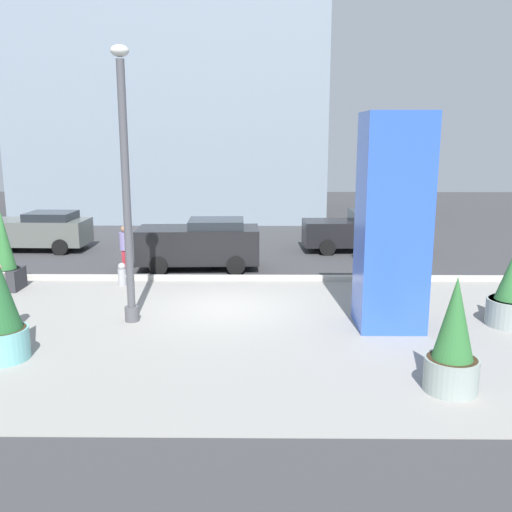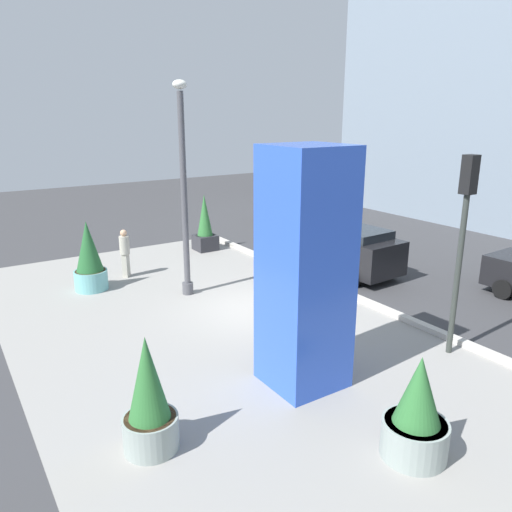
{
  "view_description": "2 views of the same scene",
  "coord_description": "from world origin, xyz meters",
  "px_view_note": "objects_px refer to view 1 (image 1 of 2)",
  "views": [
    {
      "loc": [
        0.92,
        -15.2,
        4.68
      ],
      "look_at": [
        0.77,
        -0.34,
        1.55
      ],
      "focal_mm": 39.85,
      "sensor_mm": 36.0,
      "label": 1
    },
    {
      "loc": [
        11.99,
        -7.88,
        5.89
      ],
      "look_at": [
        0.29,
        -0.26,
        1.83
      ],
      "focal_mm": 35.03,
      "sensor_mm": 36.0,
      "label": 2
    }
  ],
  "objects_px": {
    "lamp_post": "(126,193)",
    "potted_plant_curbside": "(511,295)",
    "potted_plant_mid_plaza": "(4,257)",
    "car_intersection": "(361,230)",
    "car_far_lane": "(200,243)",
    "art_pillar_blue": "(392,223)",
    "potted_plant_near_left": "(453,343)",
    "fire_hydrant": "(122,274)",
    "car_curb_west": "(39,231)",
    "traffic_light_corner": "(394,182)",
    "pedestrian_crossing": "(125,247)"
  },
  "relations": [
    {
      "from": "potted_plant_curbside",
      "to": "car_intersection",
      "type": "height_order",
      "value": "potted_plant_curbside"
    },
    {
      "from": "car_far_lane",
      "to": "lamp_post",
      "type": "bearing_deg",
      "value": -100.65
    },
    {
      "from": "art_pillar_blue",
      "to": "car_far_lane",
      "type": "bearing_deg",
      "value": 130.48
    },
    {
      "from": "pedestrian_crossing",
      "to": "lamp_post",
      "type": "bearing_deg",
      "value": -75.14
    },
    {
      "from": "car_curb_west",
      "to": "potted_plant_curbside",
      "type": "bearing_deg",
      "value": -31.53
    },
    {
      "from": "potted_plant_mid_plaza",
      "to": "fire_hydrant",
      "type": "bearing_deg",
      "value": 8.66
    },
    {
      "from": "potted_plant_near_left",
      "to": "potted_plant_curbside",
      "type": "height_order",
      "value": "potted_plant_near_left"
    },
    {
      "from": "car_curb_west",
      "to": "traffic_light_corner",
      "type": "bearing_deg",
      "value": -22.77
    },
    {
      "from": "car_intersection",
      "to": "pedestrian_crossing",
      "type": "bearing_deg",
      "value": -155.52
    },
    {
      "from": "fire_hydrant",
      "to": "pedestrian_crossing",
      "type": "relative_size",
      "value": 0.45
    },
    {
      "from": "traffic_light_corner",
      "to": "car_intersection",
      "type": "relative_size",
      "value": 1.07
    },
    {
      "from": "car_far_lane",
      "to": "pedestrian_crossing",
      "type": "bearing_deg",
      "value": -164.22
    },
    {
      "from": "potted_plant_mid_plaza",
      "to": "car_intersection",
      "type": "relative_size",
      "value": 0.53
    },
    {
      "from": "fire_hydrant",
      "to": "traffic_light_corner",
      "type": "relative_size",
      "value": 0.15
    },
    {
      "from": "lamp_post",
      "to": "traffic_light_corner",
      "type": "bearing_deg",
      "value": 26.5
    },
    {
      "from": "lamp_post",
      "to": "potted_plant_near_left",
      "type": "height_order",
      "value": "lamp_post"
    },
    {
      "from": "potted_plant_curbside",
      "to": "car_curb_west",
      "type": "relative_size",
      "value": 0.46
    },
    {
      "from": "lamp_post",
      "to": "car_intersection",
      "type": "distance_m",
      "value": 12.22
    },
    {
      "from": "potted_plant_mid_plaza",
      "to": "car_far_lane",
      "type": "relative_size",
      "value": 0.56
    },
    {
      "from": "car_intersection",
      "to": "art_pillar_blue",
      "type": "bearing_deg",
      "value": -95.58
    },
    {
      "from": "potted_plant_near_left",
      "to": "car_intersection",
      "type": "bearing_deg",
      "value": 87.54
    },
    {
      "from": "lamp_post",
      "to": "potted_plant_curbside",
      "type": "height_order",
      "value": "lamp_post"
    },
    {
      "from": "fire_hydrant",
      "to": "traffic_light_corner",
      "type": "distance_m",
      "value": 9.05
    },
    {
      "from": "lamp_post",
      "to": "potted_plant_near_left",
      "type": "relative_size",
      "value": 3.07
    },
    {
      "from": "art_pillar_blue",
      "to": "potted_plant_curbside",
      "type": "height_order",
      "value": "art_pillar_blue"
    },
    {
      "from": "art_pillar_blue",
      "to": "pedestrian_crossing",
      "type": "bearing_deg",
      "value": 144.81
    },
    {
      "from": "art_pillar_blue",
      "to": "traffic_light_corner",
      "type": "distance_m",
      "value": 4.16
    },
    {
      "from": "potted_plant_near_left",
      "to": "fire_hydrant",
      "type": "xyz_separation_m",
      "value": [
        -8.01,
        7.61,
        -0.58
      ]
    },
    {
      "from": "traffic_light_corner",
      "to": "pedestrian_crossing",
      "type": "bearing_deg",
      "value": 169.77
    },
    {
      "from": "fire_hydrant",
      "to": "car_intersection",
      "type": "height_order",
      "value": "car_intersection"
    },
    {
      "from": "traffic_light_corner",
      "to": "fire_hydrant",
      "type": "bearing_deg",
      "value": -179.13
    },
    {
      "from": "potted_plant_near_left",
      "to": "car_intersection",
      "type": "xyz_separation_m",
      "value": [
        0.58,
        13.38,
        -0.09
      ]
    },
    {
      "from": "art_pillar_blue",
      "to": "traffic_light_corner",
      "type": "relative_size",
      "value": 1.06
    },
    {
      "from": "car_far_lane",
      "to": "fire_hydrant",
      "type": "bearing_deg",
      "value": -132.53
    },
    {
      "from": "potted_plant_curbside",
      "to": "car_curb_west",
      "type": "height_order",
      "value": "potted_plant_curbside"
    },
    {
      "from": "potted_plant_mid_plaza",
      "to": "potted_plant_curbside",
      "type": "bearing_deg",
      "value": -12.95
    },
    {
      "from": "potted_plant_near_left",
      "to": "potted_plant_curbside",
      "type": "relative_size",
      "value": 1.14
    },
    {
      "from": "potted_plant_mid_plaza",
      "to": "traffic_light_corner",
      "type": "distance_m",
      "value": 12.28
    },
    {
      "from": "potted_plant_near_left",
      "to": "car_intersection",
      "type": "relative_size",
      "value": 0.48
    },
    {
      "from": "lamp_post",
      "to": "pedestrian_crossing",
      "type": "height_order",
      "value": "lamp_post"
    },
    {
      "from": "potted_plant_curbside",
      "to": "art_pillar_blue",
      "type": "bearing_deg",
      "value": -178.72
    },
    {
      "from": "potted_plant_near_left",
      "to": "traffic_light_corner",
      "type": "distance_m",
      "value": 8.11
    },
    {
      "from": "potted_plant_near_left",
      "to": "pedestrian_crossing",
      "type": "distance_m",
      "value": 12.5
    },
    {
      "from": "pedestrian_crossing",
      "to": "art_pillar_blue",
      "type": "bearing_deg",
      "value": -35.19
    },
    {
      "from": "art_pillar_blue",
      "to": "pedestrian_crossing",
      "type": "height_order",
      "value": "art_pillar_blue"
    },
    {
      "from": "traffic_light_corner",
      "to": "car_far_lane",
      "type": "distance_m",
      "value": 7.14
    },
    {
      "from": "lamp_post",
      "to": "car_far_lane",
      "type": "relative_size",
      "value": 1.55
    },
    {
      "from": "lamp_post",
      "to": "art_pillar_blue",
      "type": "bearing_deg",
      "value": -2.48
    },
    {
      "from": "potted_plant_mid_plaza",
      "to": "pedestrian_crossing",
      "type": "distance_m",
      "value": 3.91
    },
    {
      "from": "potted_plant_curbside",
      "to": "potted_plant_mid_plaza",
      "type": "bearing_deg",
      "value": 167.05
    }
  ]
}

